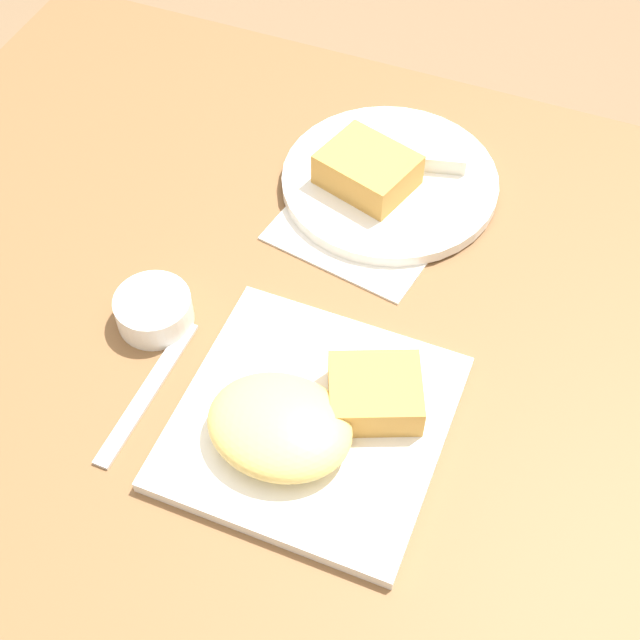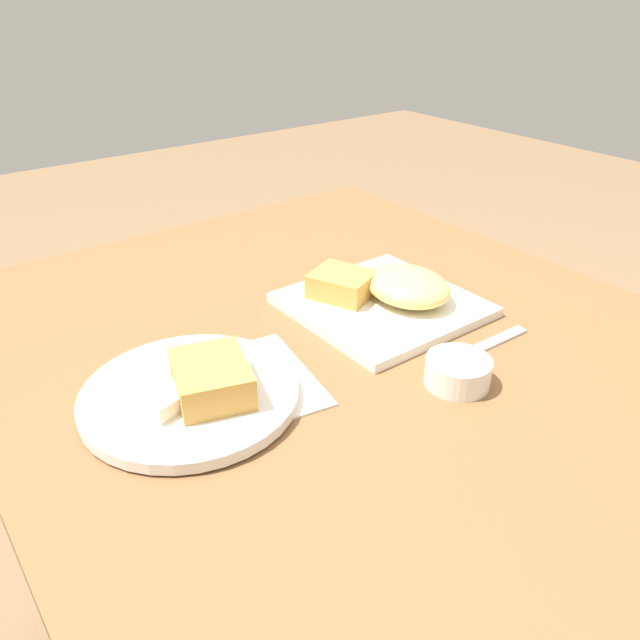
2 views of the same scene
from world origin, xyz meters
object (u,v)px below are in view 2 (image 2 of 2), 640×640
sauce_ramekin (458,371)px  butter_knife (479,349)px  plate_square_near (386,295)px  plate_oval_far (192,391)px

sauce_ramekin → butter_knife: size_ratio=0.44×
plate_square_near → plate_oval_far: 0.34m
plate_square_near → sauce_ramekin: 0.21m
plate_square_near → sauce_ramekin: (-0.20, 0.06, -0.00)m
plate_square_near → plate_oval_far: size_ratio=0.98×
sauce_ramekin → plate_oval_far: bearing=60.3°
plate_oval_far → butter_knife: (-0.12, -0.35, -0.02)m
plate_oval_far → sauce_ramekin: (-0.15, -0.27, -0.00)m
plate_oval_far → plate_square_near: bearing=-83.1°
butter_knife → plate_square_near: bearing=-82.4°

